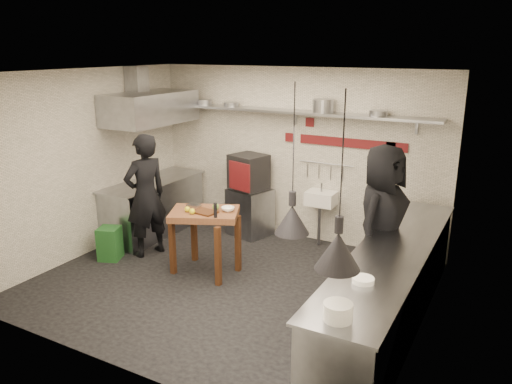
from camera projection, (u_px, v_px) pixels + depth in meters
The scene contains 47 objects.
floor at pixel (229, 284), 6.78m from camera, with size 5.00×5.00×0.00m, color black.
ceiling at pixel (225, 72), 6.00m from camera, with size 5.00×5.00×0.00m, color beige.
wall_back at pixel (295, 155), 8.16m from camera, with size 5.00×0.04×2.80m, color silver.
wall_front at pixel (108, 237), 4.62m from camera, with size 5.00×0.04×2.80m, color silver.
wall_left at pixel (87, 163), 7.54m from camera, with size 0.04×4.20×2.80m, color silver.
wall_right at pixel (429, 215), 5.24m from camera, with size 0.04×4.20×2.80m, color silver.
red_band_horiz at pixel (352, 143), 7.62m from camera, with size 1.70×0.02×0.14m, color maroon.
red_band_vert at pixel (388, 178), 7.48m from camera, with size 0.14×0.02×1.10m, color maroon.
red_tile_a at pixel (310, 122), 7.87m from camera, with size 0.14×0.02×0.14m, color maroon.
red_tile_b at pixel (289, 137), 8.11m from camera, with size 0.14×0.02×0.14m, color maroon.
back_shelf at pixel (291, 112), 7.80m from camera, with size 4.60×0.34×0.04m, color gray.
shelf_bracket_left at pixel (197, 110), 8.83m from camera, with size 0.04×0.06×0.24m, color gray.
shelf_bracket_mid at pixel (295, 117), 7.96m from camera, with size 0.04×0.06×0.24m, color gray.
shelf_bracket_right at pixel (417, 126), 7.08m from camera, with size 0.04×0.06×0.24m, color gray.
pan_far_left at pixel (205, 102), 8.54m from camera, with size 0.25×0.25×0.09m, color gray.
pan_mid_left at pixel (231, 104), 8.30m from camera, with size 0.25×0.25×0.07m, color gray.
stock_pot at pixel (323, 106), 7.53m from camera, with size 0.32×0.32×0.20m, color gray.
pan_right at pixel (378, 113), 7.15m from camera, with size 0.26×0.26×0.08m, color gray.
oven_stand at pixel (250, 212), 8.47m from camera, with size 0.63×0.57×0.80m, color gray.
combi_oven at pixel (249, 172), 8.32m from camera, with size 0.54×0.51×0.58m, color black.
oven_door at pixel (240, 176), 8.02m from camera, with size 0.46×0.03×0.46m, color maroon.
oven_glass at pixel (239, 176), 8.06m from camera, with size 0.32×0.01×0.34m, color black.
hand_sink at pixel (321, 198), 7.92m from camera, with size 0.46×0.34×0.22m, color white.
sink_tap at pixel (322, 187), 7.87m from camera, with size 0.03×0.03×0.14m, color gray.
sink_drain at pixel (319, 225), 8.01m from camera, with size 0.06×0.06×0.66m, color gray.
utensil_rail at pixel (326, 163), 7.89m from camera, with size 0.02×0.02×0.90m, color gray.
counter_right at pixel (389, 289), 5.66m from camera, with size 0.70×3.80×0.90m, color gray.
counter_right_top at pixel (392, 251), 5.53m from camera, with size 0.76×3.90×0.03m, color gray.
plate_stack at pixel (338, 312), 4.09m from camera, with size 0.24×0.24×0.15m, color white.
small_bowl_right at pixel (363, 280), 4.76m from camera, with size 0.21×0.21×0.05m, color white.
counter_left at pixel (154, 208), 8.53m from camera, with size 0.70×1.90×0.90m, color gray.
counter_left_top at pixel (152, 181), 8.40m from camera, with size 0.76×2.00×0.03m, color gray.
extractor_hood at pixel (150, 108), 8.03m from camera, with size 0.78×1.60×0.50m, color gray.
hood_duct at pixel (137, 82), 8.04m from camera, with size 0.28×0.28×0.50m, color gray.
green_bin at pixel (110, 243), 7.51m from camera, with size 0.30×0.30×0.50m, color #1E5622.
prep_table at pixel (205, 242), 7.01m from camera, with size 0.92×0.64×0.92m, color brown, non-canonical shape.
cutting_board at pixel (205, 212), 6.80m from camera, with size 0.33×0.23×0.03m, color #442412.
pepper_mill at pixel (215, 210), 6.58m from camera, with size 0.05×0.05×0.20m, color black.
lemon_a at pixel (187, 209), 6.82m from camera, with size 0.08×0.08×0.08m, color yellow.
lemon_b at pixel (192, 211), 6.73m from camera, with size 0.08×0.08×0.08m, color yellow.
veg_ball at pixel (216, 207), 6.89m from camera, with size 0.10×0.10×0.10m, color #619936.
steel_tray at pixel (194, 206), 7.06m from camera, with size 0.19×0.12×0.03m, color gray.
bowl at pixel (228, 209), 6.86m from camera, with size 0.18×0.18×0.06m, color white.
heat_lamp_near at pixel (293, 161), 4.62m from camera, with size 0.34×0.34×1.44m, color black, non-canonical shape.
heat_lamp_far at pixel (341, 183), 3.89m from camera, with size 0.38×0.38×1.46m, color black, non-canonical shape.
chef_left at pixel (146, 196), 7.51m from camera, with size 0.69×0.45×1.88m, color black.
chef_right at pixel (381, 222), 6.25m from camera, with size 0.96×0.63×1.97m, color black.
Camera 1 is at (3.28, -5.23, 3.09)m, focal length 35.00 mm.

